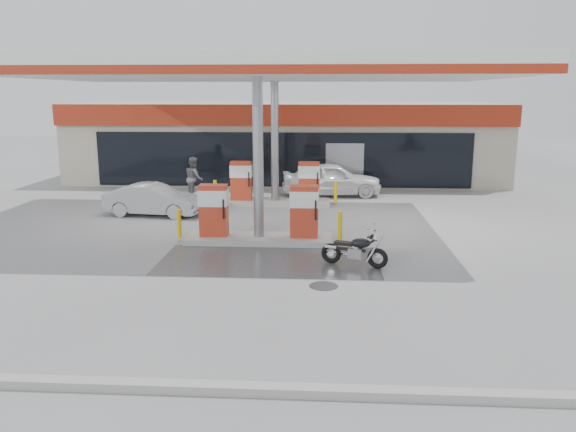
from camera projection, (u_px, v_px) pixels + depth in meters
The scene contains 14 objects.
ground at pixel (251, 260), 15.50m from camera, with size 90.00×90.00×0.00m, color gray.
wet_patch at pixel (269, 261), 15.47m from camera, with size 6.00×3.00×0.00m, color #4C4C4F.
drain_cover at pixel (324, 286), 13.43m from camera, with size 0.70×0.70×0.01m, color #38383A.
kerb at pixel (195, 388), 8.66m from camera, with size 28.00×0.25×0.15m, color gray.
store_building at pixel (287, 140), 30.60m from camera, with size 22.00×8.22×4.00m.
canopy at pixel (267, 71), 19.24m from camera, with size 16.00×10.02×5.51m.
pump_island_near at pixel (259, 219), 17.29m from camera, with size 5.14×1.30×1.78m.
pump_island_far at pixel (275, 187), 23.14m from camera, with size 5.14×1.30×1.78m.
parked_motorcycle at pixel (355, 251), 14.91m from camera, with size 1.78×0.91×0.94m.
sedan_white at pixel (331, 179), 25.14m from camera, with size 1.78×4.43×1.51m, color white.
attendant at pixel (194, 178), 24.29m from camera, with size 0.90×0.70×1.85m, color #5D5C62.
hatchback_silver at pixel (154, 200), 21.09m from camera, with size 1.27×3.64×1.20m, color #999CA0.
parked_car_left at pixel (136, 170), 29.07m from camera, with size 1.76×4.33×1.26m, color #541217.
parked_car_right at pixel (372, 171), 28.75m from camera, with size 2.06×4.47×1.24m, color #5B1914.
Camera 1 is at (1.92, -14.78, 4.52)m, focal length 35.00 mm.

